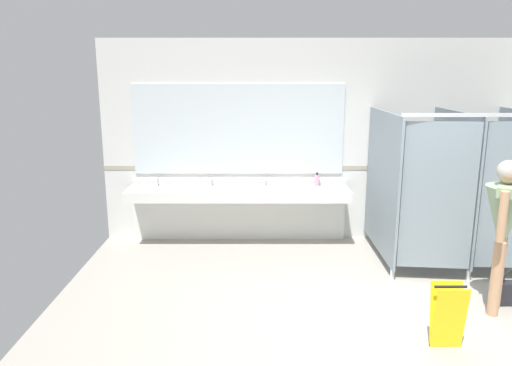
{
  "coord_description": "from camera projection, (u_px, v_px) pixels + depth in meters",
  "views": [
    {
      "loc": [
        -1.29,
        -4.22,
        2.41
      ],
      "look_at": [
        -1.31,
        1.23,
        1.15
      ],
      "focal_mm": 34.22,
      "sensor_mm": 36.0,
      "label": 1
    }
  ],
  "objects": [
    {
      "name": "soap_dispenser",
      "position": [
        319.0,
        180.0,
        6.89
      ],
      "size": [
        0.07,
        0.07,
        0.19
      ],
      "color": "#D899B2",
      "rests_on": "vanity_counter"
    },
    {
      "name": "person_standing",
      "position": [
        506.0,
        219.0,
        4.78
      ],
      "size": [
        0.55,
        0.55,
        1.57
      ],
      "color": "tan",
      "rests_on": "ground_plane"
    },
    {
      "name": "wet_floor_sign",
      "position": [
        450.0,
        316.0,
        4.29
      ],
      "size": [
        0.28,
        0.19,
        0.59
      ],
      "color": "yellow",
      "rests_on": "ground_plane"
    },
    {
      "name": "wall_back",
      "position": [
        348.0,
        142.0,
        6.95
      ],
      "size": [
        6.93,
        0.12,
        2.84
      ],
      "primitive_type": "cube",
      "color": "silver",
      "rests_on": "ground_plane"
    },
    {
      "name": "ground_plane",
      "position": [
        392.0,
        335.0,
        4.66
      ],
      "size": [
        6.93,
        5.88,
        0.1
      ],
      "primitive_type": "cube",
      "color": "#9E998E"
    },
    {
      "name": "wall_back_tile_band",
      "position": [
        348.0,
        168.0,
        6.98
      ],
      "size": [
        6.93,
        0.01,
        0.06
      ],
      "primitive_type": "cube",
      "color": "#9E937F",
      "rests_on": "wall_back"
    },
    {
      "name": "bathroom_stalls",
      "position": [
        461.0,
        185.0,
        6.02
      ],
      "size": [
        1.86,
        1.56,
        1.96
      ],
      "color": "gray",
      "rests_on": "ground_plane"
    },
    {
      "name": "mirror_panel",
      "position": [
        240.0,
        129.0,
        6.85
      ],
      "size": [
        2.96,
        0.02,
        1.26
      ],
      "primitive_type": "cube",
      "color": "silver",
      "rests_on": "wall_back"
    },
    {
      "name": "vanity_counter",
      "position": [
        240.0,
        202.0,
        6.87
      ],
      "size": [
        3.06,
        0.57,
        0.93
      ],
      "color": "silver",
      "rests_on": "ground_plane"
    }
  ]
}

